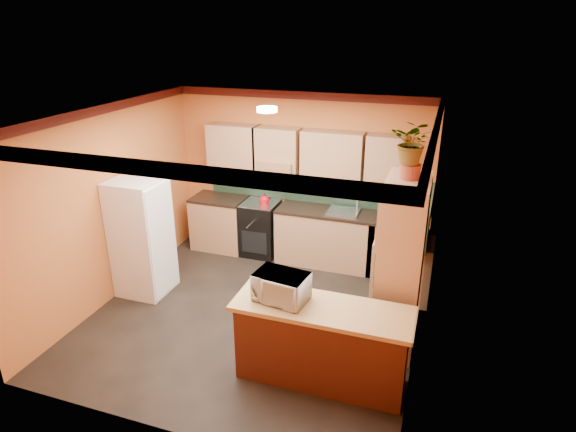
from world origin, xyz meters
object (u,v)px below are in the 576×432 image
object	(u,v)px
microwave	(281,287)
fridge	(142,237)
stove	(261,228)
base_cabinets_back	(296,234)
breakfast_bar	(321,346)
pantry	(400,266)

from	to	relation	value
microwave	fridge	bearing A→B (deg)	164.80
stove	fridge	world-z (taller)	fridge
fridge	microwave	bearing A→B (deg)	-22.95
base_cabinets_back	breakfast_bar	xyz separation A→B (m)	(1.15, -2.72, 0.00)
base_cabinets_back	pantry	size ratio (longest dim) A/B	1.74
stove	microwave	world-z (taller)	microwave
pantry	breakfast_bar	bearing A→B (deg)	-126.00
base_cabinets_back	stove	distance (m)	0.63
fridge	pantry	xyz separation A→B (m)	(3.60, -0.10, 0.20)
base_cabinets_back	microwave	world-z (taller)	microwave
stove	pantry	world-z (taller)	pantry
stove	microwave	bearing A→B (deg)	-64.06
stove	microwave	size ratio (longest dim) A/B	1.64
microwave	stove	bearing A→B (deg)	123.70
base_cabinets_back	microwave	distance (m)	2.88
pantry	breakfast_bar	size ratio (longest dim) A/B	1.17
base_cabinets_back	fridge	distance (m)	2.47
fridge	breakfast_bar	bearing A→B (deg)	-19.65
stove	microwave	xyz separation A→B (m)	(1.32, -2.72, 0.63)
stove	breakfast_bar	xyz separation A→B (m)	(1.78, -2.72, -0.02)
breakfast_bar	microwave	bearing A→B (deg)	180.00
base_cabinets_back	microwave	bearing A→B (deg)	-75.62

